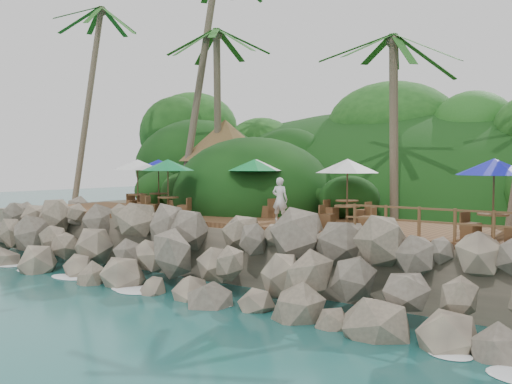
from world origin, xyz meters
The scene contains 11 objects.
ground centered at (0.00, 0.00, 0.00)m, with size 140.00×140.00×0.00m, color #19514F.
land_base centered at (0.00, 16.00, 1.05)m, with size 32.00×25.20×2.10m, color gray.
jungle_hill centered at (0.00, 23.50, 0.00)m, with size 44.80×28.00×15.40m, color #143811.
seawall centered at (0.00, 2.00, 1.15)m, with size 29.00×4.00×2.30m, color gray, non-canonical shape.
terrace centered at (0.00, 6.00, 2.20)m, with size 26.00×5.00×0.20m, color brown.
jungle_foliage centered at (0.00, 15.00, 0.00)m, with size 44.00×16.00×12.00m, color #143811, non-canonical shape.
foam_line centered at (0.00, 0.30, 0.03)m, with size 25.20×0.80×0.06m.
palapa centered at (-5.10, 10.04, 5.79)m, with size 5.06×5.06×4.60m.
dining_clusters centered at (2.53, 5.66, 4.36)m, with size 20.47×5.09×2.48m.
railing centered at (9.72, 3.65, 2.91)m, with size 8.30×0.10×1.00m.
waiter centered at (1.67, 5.37, 3.18)m, with size 0.64×0.42×1.76m, color silver.
Camera 1 is at (14.86, -13.62, 4.69)m, focal length 41.03 mm.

